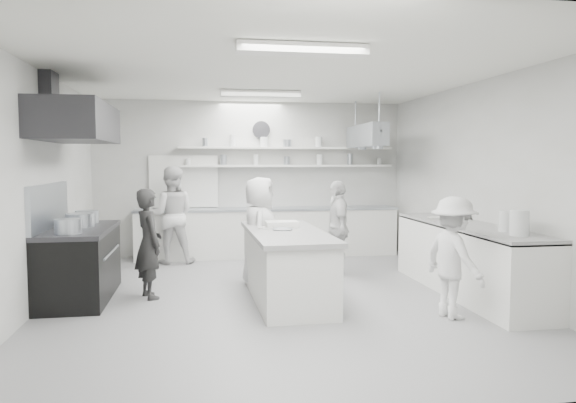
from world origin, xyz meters
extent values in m
cube|color=#9E9E9E|center=(0.00, 0.00, -0.01)|extent=(6.00, 7.00, 0.02)
cube|color=silver|center=(0.00, 0.00, 3.01)|extent=(6.00, 7.00, 0.02)
cube|color=silver|center=(0.00, 3.50, 1.50)|extent=(6.00, 0.04, 3.00)
cube|color=silver|center=(0.00, -3.50, 1.50)|extent=(6.00, 0.04, 3.00)
cube|color=silver|center=(-3.00, 0.00, 1.50)|extent=(0.04, 7.00, 3.00)
cube|color=silver|center=(3.00, 0.00, 1.50)|extent=(0.04, 7.00, 3.00)
cube|color=black|center=(-2.60, 0.40, 0.45)|extent=(0.80, 1.80, 0.90)
cube|color=#2E2E32|center=(-2.60, 0.40, 2.35)|extent=(0.85, 2.00, 0.50)
cube|color=white|center=(0.30, 3.20, 0.46)|extent=(5.00, 0.60, 0.92)
cube|color=white|center=(0.70, 3.37, 1.75)|extent=(4.20, 0.26, 0.04)
cube|color=white|center=(0.70, 3.37, 2.10)|extent=(4.20, 0.26, 0.04)
cube|color=black|center=(-1.30, 3.48, 1.45)|extent=(1.30, 0.04, 1.00)
cylinder|color=white|center=(0.20, 3.46, 2.45)|extent=(0.32, 0.05, 0.32)
cube|color=white|center=(2.65, -0.20, 0.47)|extent=(0.74, 3.30, 0.94)
cube|color=#A7AEB8|center=(2.00, 2.40, 2.30)|extent=(0.30, 1.60, 0.40)
cube|color=white|center=(0.00, -1.80, 2.94)|extent=(1.30, 0.25, 0.10)
cube|color=white|center=(0.00, 1.80, 2.94)|extent=(1.30, 0.25, 0.10)
cube|color=white|center=(0.13, -0.06, 0.44)|extent=(0.93, 2.38, 0.87)
cylinder|color=#A7AEB8|center=(-2.60, 0.48, 1.03)|extent=(0.37, 0.37, 0.23)
imported|color=#262626|center=(-1.69, 0.30, 0.74)|extent=(0.54, 0.63, 1.48)
imported|color=silver|center=(-1.51, 2.78, 0.87)|extent=(0.86, 0.67, 1.75)
imported|color=silver|center=(-0.13, 0.81, 0.80)|extent=(0.62, 0.85, 1.61)
imported|color=silver|center=(1.19, 1.32, 0.77)|extent=(0.46, 0.93, 1.53)
imported|color=silver|center=(1.92, -1.24, 0.72)|extent=(0.73, 1.02, 1.43)
imported|color=#A7AEB8|center=(0.09, 0.04, 0.90)|extent=(0.33, 0.33, 0.07)
imported|color=white|center=(-0.12, 0.23, 0.90)|extent=(0.26, 0.26, 0.07)
imported|color=white|center=(2.53, 0.58, 0.97)|extent=(0.23, 0.23, 0.05)
camera|label=1|loc=(-1.02, -7.12, 1.85)|focal=33.77mm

